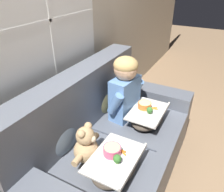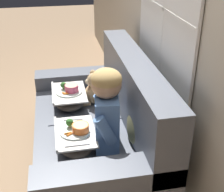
{
  "view_description": "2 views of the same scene",
  "coord_description": "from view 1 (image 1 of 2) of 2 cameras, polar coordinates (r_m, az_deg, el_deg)",
  "views": [
    {
      "loc": [
        -1.28,
        -0.65,
        1.68
      ],
      "look_at": [
        0.11,
        0.09,
        0.78
      ],
      "focal_mm": 35.0,
      "sensor_mm": 36.0,
      "label": 1
    },
    {
      "loc": [
        2.21,
        -0.26,
        1.87
      ],
      "look_at": [
        0.14,
        0.14,
        0.76
      ],
      "focal_mm": 50.0,
      "sensor_mm": 36.0,
      "label": 2
    }
  ],
  "objects": [
    {
      "name": "child_figure",
      "position": [
        1.97,
        3.47,
        2.72
      ],
      "size": [
        0.44,
        0.23,
        0.6
      ],
      "color": "#5B84BC",
      "rests_on": "couch"
    },
    {
      "name": "teddy_bear",
      "position": [
        1.62,
        -6.65,
        -12.97
      ],
      "size": [
        0.33,
        0.23,
        0.31
      ],
      "color": "tan",
      "rests_on": "couch"
    },
    {
      "name": "lap_tray_child",
      "position": [
        2.03,
        9.19,
        -5.13
      ],
      "size": [
        0.43,
        0.29,
        0.21
      ],
      "color": "#473D33",
      "rests_on": "child_figure"
    },
    {
      "name": "ground_plane",
      "position": [
        2.21,
        0.79,
        -19.85
      ],
      "size": [
        14.0,
        14.0,
        0.0
      ],
      "primitive_type": "plane",
      "color": "#8E7051"
    },
    {
      "name": "lap_tray_teddy",
      "position": [
        1.57,
        0.72,
        -17.18
      ],
      "size": [
        0.43,
        0.3,
        0.21
      ],
      "color": "#473D33",
      "rests_on": "teddy_bear"
    },
    {
      "name": "throw_pillow_behind_teddy",
      "position": [
        1.71,
        -13.06,
        -9.61
      ],
      "size": [
        0.34,
        0.16,
        0.35
      ],
      "color": "slate",
      "rests_on": "couch"
    },
    {
      "name": "couch",
      "position": [
        1.99,
        -1.02,
        -12.66
      ],
      "size": [
        1.73,
        0.95,
        0.98
      ],
      "color": "#565B66",
      "rests_on": "ground_plane"
    },
    {
      "name": "wall_back_with_window",
      "position": [
        1.83,
        -16.77,
        16.55
      ],
      "size": [
        8.0,
        0.08,
        2.6
      ],
      "color": "beige",
      "rests_on": "ground_plane"
    },
    {
      "name": "throw_pillow_behind_child",
      "position": [
        2.14,
        -2.05,
        -0.09
      ],
      "size": [
        0.34,
        0.16,
        0.35
      ],
      "color": "#898456",
      "rests_on": "couch"
    }
  ]
}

